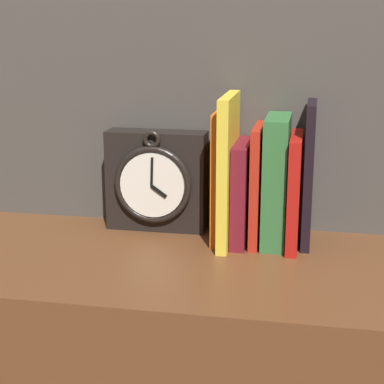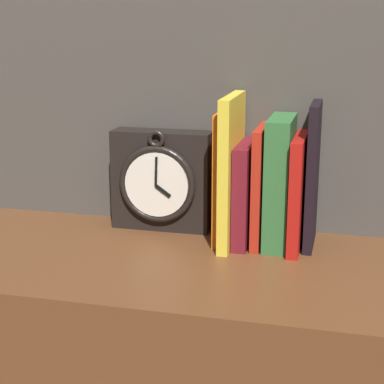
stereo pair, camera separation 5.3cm
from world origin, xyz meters
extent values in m
cube|color=black|center=(-0.09, 0.15, 0.87)|extent=(0.18, 0.05, 0.18)
torus|color=black|center=(-0.09, 0.12, 0.87)|extent=(0.14, 0.01, 0.14)
cylinder|color=white|center=(-0.09, 0.12, 0.87)|extent=(0.12, 0.01, 0.12)
cube|color=black|center=(-0.08, 0.11, 0.86)|extent=(0.03, 0.00, 0.02)
cube|color=black|center=(-0.09, 0.11, 0.90)|extent=(0.01, 0.00, 0.05)
torus|color=black|center=(-0.09, 0.12, 0.95)|extent=(0.03, 0.01, 0.03)
cube|color=orange|center=(0.03, 0.12, 0.89)|extent=(0.01, 0.12, 0.23)
cube|color=yellow|center=(0.04, 0.10, 0.91)|extent=(0.02, 0.15, 0.25)
cube|color=maroon|center=(0.07, 0.11, 0.87)|extent=(0.02, 0.13, 0.17)
cube|color=#AD2314|center=(0.09, 0.12, 0.88)|extent=(0.02, 0.13, 0.20)
cube|color=#306934|center=(0.12, 0.12, 0.89)|extent=(0.04, 0.13, 0.22)
cube|color=#AF1610|center=(0.15, 0.11, 0.88)|extent=(0.02, 0.14, 0.19)
cube|color=black|center=(0.18, 0.12, 0.90)|extent=(0.02, 0.11, 0.24)
camera|label=1|loc=(0.18, -0.94, 1.16)|focal=60.00mm
camera|label=2|loc=(0.24, -0.93, 1.16)|focal=60.00mm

